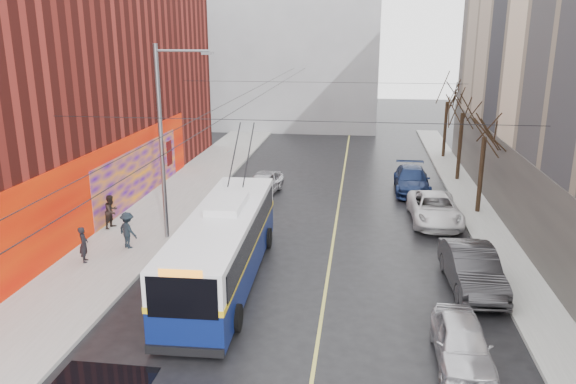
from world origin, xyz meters
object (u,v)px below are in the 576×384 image
(pedestrian_c, at_px, (128,230))
(parked_car_d, at_px, (412,180))
(following_car, at_px, (263,183))
(pedestrian_a, at_px, (84,244))
(tree_far, at_px, (448,91))
(parked_car_b, at_px, (472,269))
(parked_car_c, at_px, (435,209))
(tree_mid, at_px, (464,101))
(parked_car_a, at_px, (462,342))
(trolleybus, at_px, (224,245))
(tree_near, at_px, (486,122))
(pedestrian_b, at_px, (111,211))
(streetlight_pole, at_px, (164,139))

(pedestrian_c, bearing_deg, parked_car_d, -109.64)
(following_car, height_order, pedestrian_a, pedestrian_a)
(tree_far, distance_m, parked_car_b, 23.95)
(parked_car_d, bearing_deg, parked_car_c, -82.08)
(pedestrian_a, xyz_separation_m, pedestrian_c, (1.18, 1.78, 0.06))
(tree_mid, distance_m, parked_car_a, 22.42)
(parked_car_a, xyz_separation_m, parked_car_d, (0.00, 18.70, 0.07))
(pedestrian_a, bearing_deg, trolleybus, -118.70)
(tree_near, height_order, tree_mid, tree_mid)
(pedestrian_a, xyz_separation_m, pedestrian_b, (-0.69, 4.23, 0.07))
(parked_car_c, bearing_deg, parked_car_d, 95.62)
(parked_car_d, distance_m, following_car, 9.12)
(streetlight_pole, xyz_separation_m, pedestrian_a, (-2.58, -3.31, -3.93))
(streetlight_pole, distance_m, pedestrian_c, 4.39)
(parked_car_c, bearing_deg, pedestrian_a, -154.97)
(parked_car_b, bearing_deg, pedestrian_c, 168.91)
(tree_mid, height_order, parked_car_a, tree_mid)
(parked_car_a, relative_size, pedestrian_b, 2.35)
(trolleybus, bearing_deg, parked_car_c, 41.39)
(tree_near, bearing_deg, pedestrian_c, -155.50)
(tree_near, bearing_deg, tree_far, 90.00)
(streetlight_pole, xyz_separation_m, tree_far, (15.14, 20.00, 0.30))
(trolleybus, height_order, following_car, trolleybus)
(parked_car_a, relative_size, parked_car_d, 0.77)
(parked_car_b, bearing_deg, following_car, 127.53)
(parked_car_c, bearing_deg, streetlight_pole, -162.73)
(trolleybus, height_order, pedestrian_c, trolleybus)
(streetlight_pole, bearing_deg, tree_far, 52.88)
(parked_car_a, bearing_deg, trolleybus, 151.27)
(tree_mid, xyz_separation_m, pedestrian_a, (-17.72, -16.31, -4.33))
(pedestrian_a, bearing_deg, parked_car_d, -69.01)
(parked_car_b, xyz_separation_m, pedestrian_c, (-14.54, 1.93, 0.18))
(tree_far, relative_size, pedestrian_c, 3.97)
(parked_car_a, xyz_separation_m, pedestrian_a, (-14.52, 5.40, 0.25))
(parked_car_a, height_order, parked_car_d, parked_car_d)
(tree_near, relative_size, parked_car_c, 1.23)
(pedestrian_b, bearing_deg, pedestrian_c, -129.63)
(parked_car_d, relative_size, pedestrian_c, 3.09)
(streetlight_pole, height_order, following_car, streetlight_pole)
(tree_near, xyz_separation_m, following_car, (-12.14, 2.18, -4.28))
(pedestrian_b, bearing_deg, tree_near, -61.61)
(streetlight_pole, xyz_separation_m, pedestrian_c, (-1.40, -1.54, -3.87))
(pedestrian_c, bearing_deg, trolleybus, -177.48)
(streetlight_pole, relative_size, tree_near, 1.41)
(parked_car_c, height_order, pedestrian_a, pedestrian_a)
(parked_car_b, height_order, pedestrian_a, pedestrian_a)
(parked_car_a, bearing_deg, tree_far, 83.94)
(tree_far, distance_m, pedestrian_c, 27.47)
(tree_far, height_order, trolleybus, tree_far)
(trolleybus, relative_size, following_car, 2.82)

